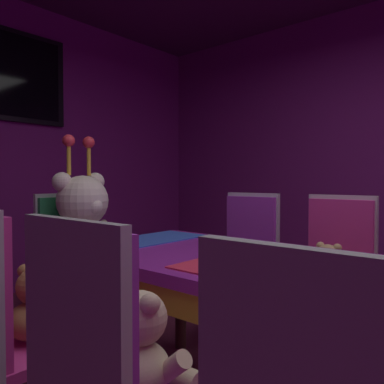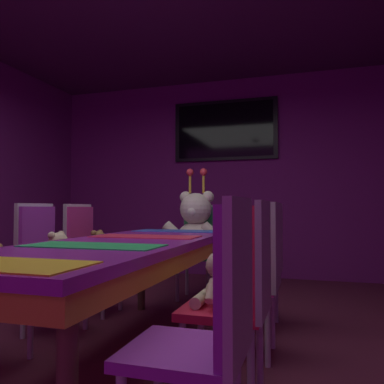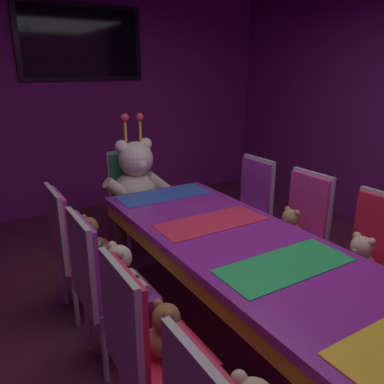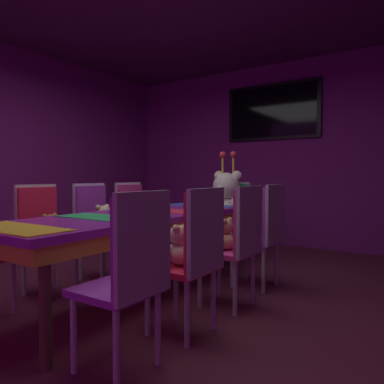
{
  "view_description": "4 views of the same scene",
  "coord_description": "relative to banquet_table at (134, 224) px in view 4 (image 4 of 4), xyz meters",
  "views": [
    {
      "loc": [
        -1.42,
        -0.52,
        1.08
      ],
      "look_at": [
        0.23,
        0.91,
        1.01
      ],
      "focal_mm": 36.05,
      "sensor_mm": 36.0,
      "label": 1
    },
    {
      "loc": [
        1.14,
        -2.23,
        0.95
      ],
      "look_at": [
        0.11,
        1.14,
        1.09
      ],
      "focal_mm": 36.19,
      "sensor_mm": 36.0,
      "label": 2
    },
    {
      "loc": [
        -1.38,
        -1.66,
        1.75
      ],
      "look_at": [
        0.06,
        0.7,
        0.86
      ],
      "focal_mm": 35.73,
      "sensor_mm": 36.0,
      "label": 3
    },
    {
      "loc": [
        2.16,
        -2.34,
        1.06
      ],
      "look_at": [
        0.05,
        0.82,
        0.9
      ],
      "focal_mm": 34.68,
      "sensor_mm": 36.0,
      "label": 4
    }
  ],
  "objects": [
    {
      "name": "chair_left_1",
      "position": [
        -0.85,
        -0.32,
        -0.06
      ],
      "size": [
        0.42,
        0.41,
        0.98
      ],
      "color": "red",
      "rests_on": "ground_plane"
    },
    {
      "name": "wall_back",
      "position": [
        0.0,
        3.2,
        0.75
      ],
      "size": [
        5.2,
        0.12,
        2.8
      ],
      "primitive_type": "cube",
      "color": "#721E72",
      "rests_on": "ground_plane"
    },
    {
      "name": "chair_right_1",
      "position": [
        0.84,
        -0.33,
        -0.06
      ],
      "size": [
        0.42,
        0.41,
        0.98
      ],
      "rotation": [
        0.0,
        0.0,
        3.14
      ],
      "color": "red",
      "rests_on": "ground_plane"
    },
    {
      "name": "chair_right_0",
      "position": [
        0.83,
        -0.91,
        -0.06
      ],
      "size": [
        0.42,
        0.41,
        0.98
      ],
      "rotation": [
        0.0,
        0.0,
        3.14
      ],
      "color": "purple",
      "rests_on": "ground_plane"
    },
    {
      "name": "chair_left_3",
      "position": [
        -0.84,
        0.89,
        -0.06
      ],
      "size": [
        0.42,
        0.41,
        0.98
      ],
      "color": "#CC338C",
      "rests_on": "ground_plane"
    },
    {
      "name": "wall_tv",
      "position": [
        0.0,
        3.11,
        1.4
      ],
      "size": [
        1.47,
        0.06,
        0.85
      ],
      "color": "black"
    },
    {
      "name": "king_teddy_bear",
      "position": [
        0.0,
        1.63,
        0.09
      ],
      "size": [
        0.71,
        0.55,
        0.91
      ],
      "rotation": [
        0.0,
        0.0,
        -1.57
      ],
      "color": "silver",
      "rests_on": "throne_chair"
    },
    {
      "name": "chair_left_2",
      "position": [
        -0.84,
        0.3,
        -0.06
      ],
      "size": [
        0.42,
        0.41,
        0.98
      ],
      "color": "purple",
      "rests_on": "ground_plane"
    },
    {
      "name": "teddy_right_1",
      "position": [
        0.7,
        -0.33,
        -0.08
      ],
      "size": [
        0.23,
        0.3,
        0.28
      ],
      "rotation": [
        0.0,
        0.0,
        3.14
      ],
      "color": "beige",
      "rests_on": "chair_right_1"
    },
    {
      "name": "teddy_right_2",
      "position": [
        0.71,
        0.31,
        -0.08
      ],
      "size": [
        0.21,
        0.28,
        0.26
      ],
      "rotation": [
        0.0,
        0.0,
        3.14
      ],
      "color": "tan",
      "rests_on": "chair_right_2"
    },
    {
      "name": "teddy_left_2",
      "position": [
        -0.69,
        0.3,
        -0.06
      ],
      "size": [
        0.26,
        0.33,
        0.31
      ],
      "color": "beige",
      "rests_on": "chair_left_2"
    },
    {
      "name": "teddy_left_3",
      "position": [
        -0.7,
        0.89,
        -0.07
      ],
      "size": [
        0.24,
        0.31,
        0.29
      ],
      "color": "olive",
      "rests_on": "chair_left_3"
    },
    {
      "name": "banquet_table",
      "position": [
        0.0,
        0.0,
        0.0
      ],
      "size": [
        0.9,
        2.52,
        0.75
      ],
      "color": "purple",
      "rests_on": "ground_plane"
    },
    {
      "name": "chair_right_2",
      "position": [
        0.85,
        0.31,
        -0.06
      ],
      "size": [
        0.42,
        0.41,
        0.98
      ],
      "rotation": [
        0.0,
        0.0,
        3.14
      ],
      "color": "#CC338C",
      "rests_on": "ground_plane"
    },
    {
      "name": "teddy_left_1",
      "position": [
        -0.7,
        -0.32,
        -0.08
      ],
      "size": [
        0.22,
        0.29,
        0.27
      ],
      "color": "olive",
      "rests_on": "chair_left_1"
    },
    {
      "name": "throne_chair",
      "position": [
        0.0,
        1.8,
        -0.06
      ],
      "size": [
        0.41,
        0.42,
        0.98
      ],
      "rotation": [
        0.0,
        0.0,
        -1.57
      ],
      "color": "#268C4C",
      "rests_on": "ground_plane"
    },
    {
      "name": "ground_plane",
      "position": [
        0.0,
        0.0,
        -0.65
      ],
      "size": [
        7.9,
        7.9,
        0.0
      ],
      "primitive_type": "plane",
      "color": "#591E33"
    },
    {
      "name": "chair_right_3",
      "position": [
        0.83,
        0.92,
        -0.06
      ],
      "size": [
        0.42,
        0.41,
        0.98
      ],
      "rotation": [
        0.0,
        0.0,
        3.14
      ],
      "color": "purple",
      "rests_on": "ground_plane"
    }
  ]
}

